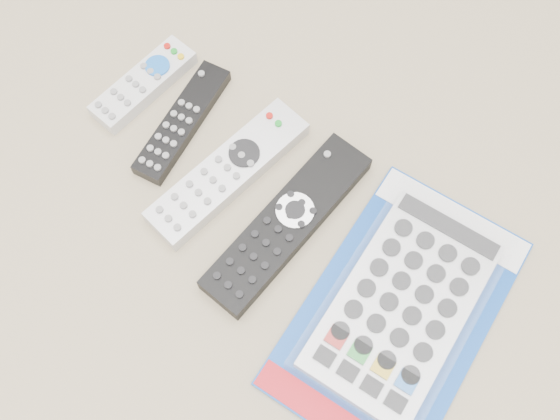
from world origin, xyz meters
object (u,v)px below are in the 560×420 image
Objects in this scene: remote_slim_black at (182,122)px; remote_silver_dvd at (228,172)px; remote_large_black at (287,223)px; jumbo_remote_packaged at (403,305)px; remote_small_grey at (143,84)px.

remote_silver_dvd is at bearing -22.74° from remote_slim_black.
remote_large_black is 0.79× the size of jumbo_remote_packaged.
remote_silver_dvd is 0.72× the size of jumbo_remote_packaged.
remote_silver_dvd is 0.92× the size of remote_large_black.
remote_slim_black is 0.10m from remote_silver_dvd.
remote_small_grey is 0.27m from remote_large_black.
remote_silver_dvd is at bearing 176.76° from remote_large_black.
remote_large_black reaches higher than remote_slim_black.
remote_large_black reaches higher than remote_silver_dvd.
remote_slim_black is at bearing 174.79° from remote_silver_dvd.
remote_silver_dvd is at bearing 172.97° from jumbo_remote_packaged.
remote_small_grey is 0.44m from jumbo_remote_packaged.
jumbo_remote_packaged is (0.16, -0.01, 0.01)m from remote_large_black.
remote_small_grey is 0.48× the size of jumbo_remote_packaged.
remote_small_grey reaches higher than remote_slim_black.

